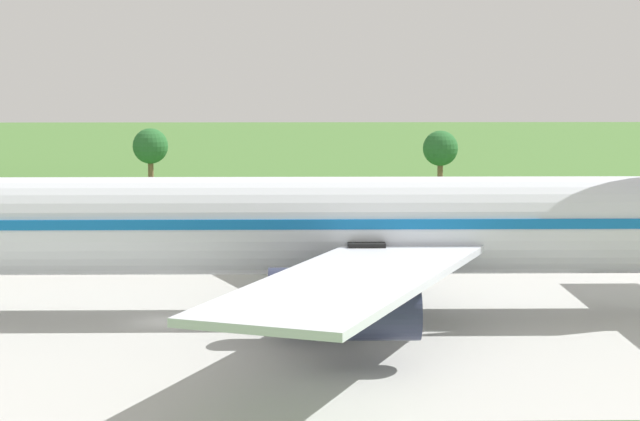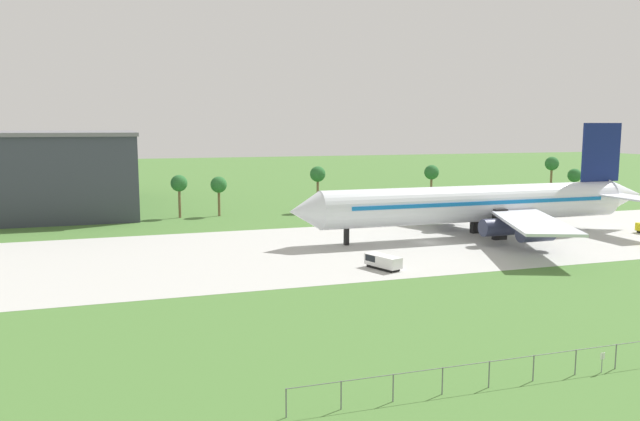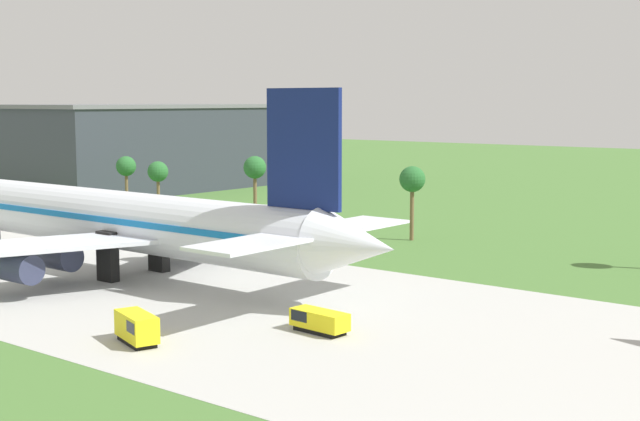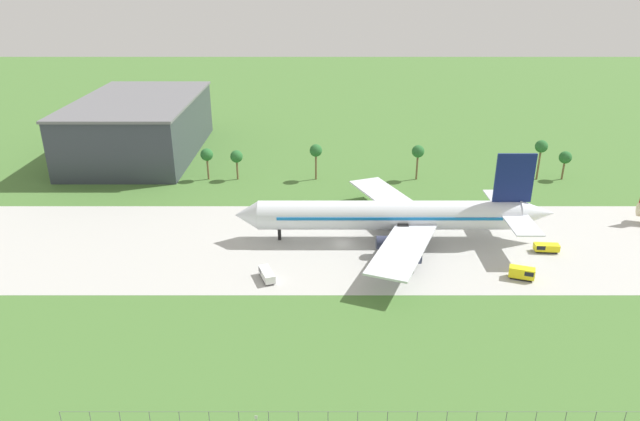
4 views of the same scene
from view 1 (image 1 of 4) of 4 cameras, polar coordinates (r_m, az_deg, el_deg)
name	(u,v)px [view 1 (image 1 of 4)]	position (r m, az deg, el deg)	size (l,w,h in m)	color
ground_plane	(165,322)	(76.64, -7.62, -5.46)	(600.00, 600.00, 0.00)	#477233
taxiway_strip	(165,322)	(76.64, -7.62, -5.45)	(320.00, 44.00, 0.02)	#B2B2AD
jet_airliner	(347,226)	(77.37, 1.32, -0.78)	(71.54, 56.13, 20.38)	silver
palm_tree_row	(335,155)	(117.63, 0.76, 2.77)	(107.28, 3.60, 11.80)	brown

